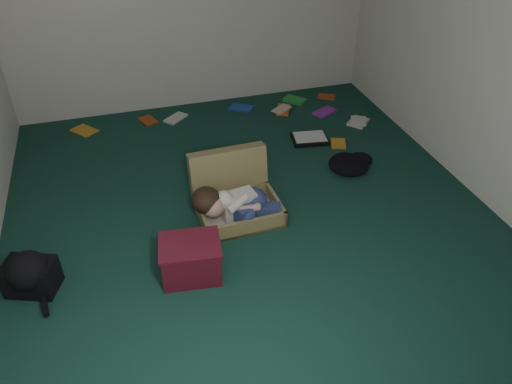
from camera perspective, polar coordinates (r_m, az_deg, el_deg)
floor at (r=4.21m, az=-0.59°, el=-2.70°), size 4.50×4.50×0.00m
wall_front at (r=1.85m, az=19.50°, el=-12.91°), size 4.50×0.00×4.50m
wall_right at (r=4.50m, az=25.59°, el=15.35°), size 0.00×4.50×4.50m
suitcase at (r=4.20m, az=-2.44°, el=-0.39°), size 0.69×0.68×0.49m
person at (r=4.03m, az=-2.39°, el=-1.38°), size 0.73×0.34×0.30m
maroon_bin at (r=3.63m, az=-7.45°, el=-7.62°), size 0.47×0.39×0.30m
backpack at (r=3.85m, az=-24.37°, el=-8.69°), size 0.52×0.47×0.26m
clothing_pile at (r=4.84m, az=12.46°, el=3.14°), size 0.55×0.49×0.15m
paper_tray at (r=5.27m, az=6.16°, el=6.10°), size 0.40×0.32×0.05m
book_scatter at (r=5.73m, az=0.27°, el=8.73°), size 3.13×1.35×0.02m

